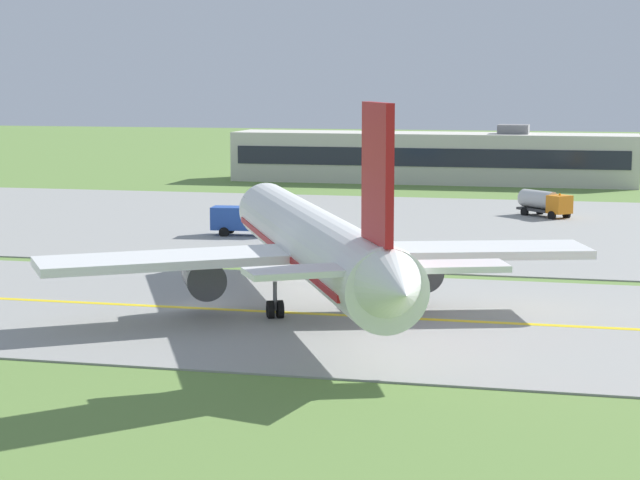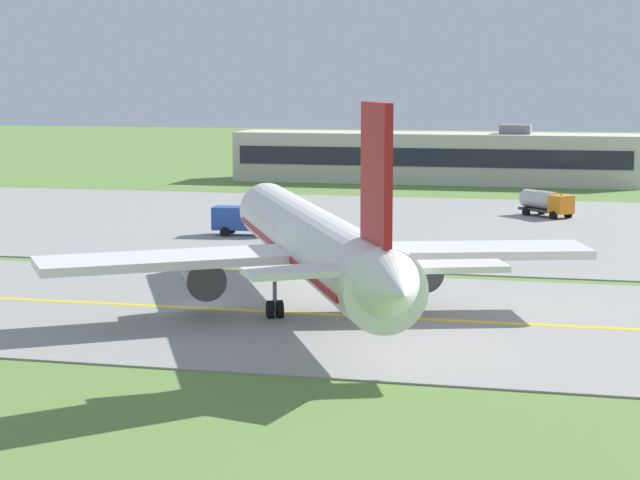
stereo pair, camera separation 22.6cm
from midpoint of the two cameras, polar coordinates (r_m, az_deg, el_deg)
ground_plane at (r=69.54m, az=-5.76°, el=-3.47°), size 500.00×500.00×0.00m
taxiway_strip at (r=69.53m, az=-5.76°, el=-3.43°), size 240.00×28.00×0.10m
apron_pad at (r=107.89m, az=6.74°, el=0.62°), size 140.00×52.00×0.10m
taxiway_centreline at (r=69.52m, az=-5.76°, el=-3.38°), size 220.00×0.60×0.01m
airplane_lead at (r=67.86m, az=-0.22°, el=-0.17°), size 30.81×37.21×12.70m
service_truck_baggage at (r=101.55m, az=-3.60°, el=1.05°), size 6.15×2.75×2.60m
service_truck_fuel at (r=117.42m, az=11.20°, el=1.85°), size 5.75×5.64×2.65m
terminal_building at (r=155.28m, az=5.74°, el=4.09°), size 53.73×9.34×7.84m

